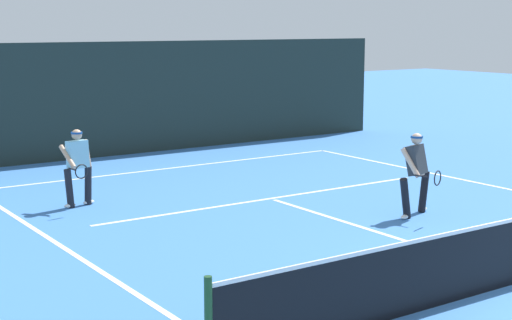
{
  "coord_description": "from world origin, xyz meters",
  "views": [
    {
      "loc": [
        -9.52,
        -6.8,
        3.69
      ],
      "look_at": [
        -0.76,
        5.98,
        1.0
      ],
      "focal_mm": 54.87,
      "sensor_mm": 36.0,
      "label": 1
    }
  ],
  "objects": [
    {
      "name": "court_line_service",
      "position": [
        0.0,
        6.55,
        0.0
      ],
      "size": [
        8.21,
        0.1,
        0.01
      ],
      "primitive_type": "cube",
      "color": "white",
      "rests_on": "ground_plane"
    },
    {
      "name": "player_far",
      "position": [
        -3.65,
        8.2,
        0.88
      ],
      "size": [
        0.71,
        0.9,
        1.6
      ],
      "rotation": [
        0.0,
        0.0,
        3.31
      ],
      "color": "black",
      "rests_on": "ground_plane"
    },
    {
      "name": "back_fence_windscreen",
      "position": [
        0.0,
        13.67,
        1.61
      ],
      "size": [
        18.07,
        0.12,
        3.22
      ],
      "primitive_type": "cube",
      "color": "#1E2B28",
      "rests_on": "ground_plane"
    },
    {
      "name": "court_line_centre",
      "position": [
        0.0,
        3.2,
        0.0
      ],
      "size": [
        0.1,
        6.4,
        0.01
      ],
      "primitive_type": "cube",
      "color": "white",
      "rests_on": "ground_plane"
    },
    {
      "name": "tennis_ball",
      "position": [
        -3.7,
        1.92,
        0.03
      ],
      "size": [
        0.07,
        0.07,
        0.07
      ],
      "primitive_type": "sphere",
      "color": "#D1E033",
      "rests_on": "ground_plane"
    },
    {
      "name": "player_near",
      "position": [
        1.47,
        3.74,
        0.9
      ],
      "size": [
        1.1,
        0.94,
        1.63
      ],
      "rotation": [
        0.0,
        0.0,
        3.46
      ],
      "color": "black",
      "rests_on": "ground_plane"
    },
    {
      "name": "court_line_baseline_far",
      "position": [
        0.0,
        10.95,
        0.0
      ],
      "size": [
        10.07,
        0.1,
        0.01
      ],
      "primitive_type": "cube",
      "color": "white",
      "rests_on": "ground_plane"
    }
  ]
}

